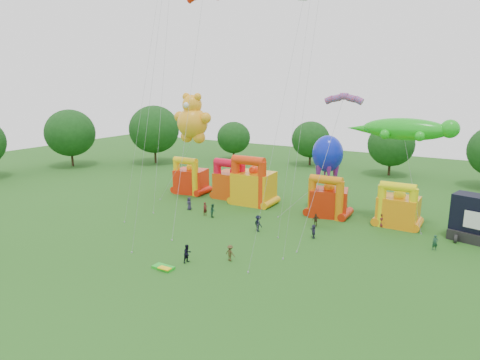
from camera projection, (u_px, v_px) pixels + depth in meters
The scene contains 23 objects.
ground at pixel (149, 284), 35.91m from camera, with size 160.00×160.00×0.00m, color #245A19.
tree_ring at pixel (140, 209), 35.62m from camera, with size 123.06×125.15×12.07m.
bouncy_castle_0 at pixel (190, 179), 65.39m from camera, with size 5.04×4.33×5.69m.
bouncy_castle_1 at pixel (234, 183), 62.37m from camera, with size 5.35×4.35×6.01m.
bouncy_castle_2 at pixel (253, 186), 59.26m from camera, with size 5.48×4.47×6.97m.
bouncy_castle_3 at pixel (328, 200), 54.00m from camera, with size 5.30×4.65×5.44m.
bouncy_castle_4 at pixel (398, 209), 50.15m from camera, with size 4.55×3.69×5.49m.
teddy_bear_kite at pixel (185, 145), 60.11m from camera, with size 7.39×4.75×15.32m.
gecko_kite at pixel (409, 159), 48.99m from camera, with size 12.49×5.07×12.74m.
octopus_kite at pixel (313, 180), 55.19m from camera, with size 6.04×8.39×10.05m.
parafoil_kites at pixel (210, 118), 47.96m from camera, with size 28.03×13.36×32.19m.
diamond_kites at pixel (238, 80), 42.38m from camera, with size 23.96×17.78×40.06m.
folded_kite_bundle at pixel (164, 268), 38.84m from camera, with size 2.01×1.12×0.31m.
spectator_0 at pixel (189, 204), 56.90m from camera, with size 0.84×0.54×1.71m, color #27233A.
spectator_1 at pixel (205, 209), 54.42m from camera, with size 0.63×0.42×1.73m, color #501917.
spectator_2 at pixel (213, 211), 53.75m from camera, with size 0.84×0.65×1.72m, color #1B452E.
spectator_3 at pixel (258, 223), 48.55m from camera, with size 1.23×0.71×1.90m, color black.
spectator_4 at pixel (316, 220), 50.21m from camera, with size 0.91×0.38×1.56m, color #382716.
spectator_5 at pixel (313, 231), 46.52m from camera, with size 1.43×0.45×1.54m, color #2A2843.
spectator_6 at pixel (382, 220), 50.05m from camera, with size 0.84×0.54×1.71m, color maroon.
spectator_7 at pixel (435, 243), 43.10m from camera, with size 0.58×0.38×1.59m, color #1A422C.
spectator_8 at pixel (187, 254), 40.11m from camera, with size 0.86×0.67×1.77m, color black.
spectator_9 at pixel (230, 253), 40.49m from camera, with size 1.03×0.59×1.59m, color #44371B.
Camera 1 is at (23.41, -24.58, 16.51)m, focal length 32.00 mm.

